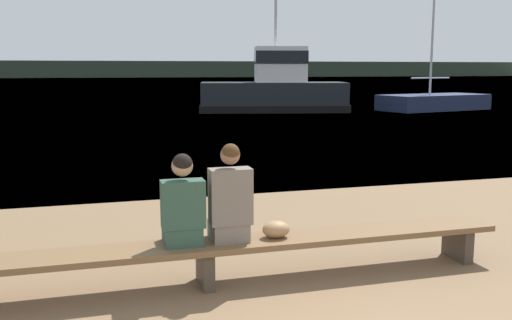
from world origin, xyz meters
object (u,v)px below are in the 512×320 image
Objects in this scene: shopping_bag at (276,229)px; moored_sailboat at (433,102)px; person_right at (230,200)px; tugboat_red at (275,91)px; person_left at (183,206)px; bench_main at (205,251)px.

shopping_bag is 27.06m from moored_sailboat.
person_right is 0.14× the size of moored_sailboat.
tugboat_red reaches higher than person_right.
person_left is at bearing 172.58° from tugboat_red.
moored_sailboat is (16.12, 21.73, -0.10)m from shopping_bag.
person_right is 3.48× the size of shopping_bag.
moored_sailboat is at bearing 52.13° from bench_main.
person_left is 3.20× the size of shopping_bag.
moored_sailboat is at bearing 52.57° from person_right.
person_right is at bearing 130.25° from moored_sailboat.
tugboat_red is (8.23, 23.12, 0.69)m from bench_main.
bench_main is 0.54m from person_left.
person_left is (-0.22, 0.01, 0.49)m from bench_main.
tugboat_red reaches higher than shopping_bag.
person_left is 0.49m from person_right.
person_right is (0.49, -0.00, 0.03)m from person_left.
shopping_bag is 0.04× the size of moored_sailboat.
person_left is at bearing 179.81° from person_right.
shopping_bag is at bearing -1.19° from person_right.
tugboat_red is at bearing 69.92° from person_left.
person_right is (0.27, 0.01, 0.52)m from bench_main.
shopping_bag is 24.30m from tugboat_red.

